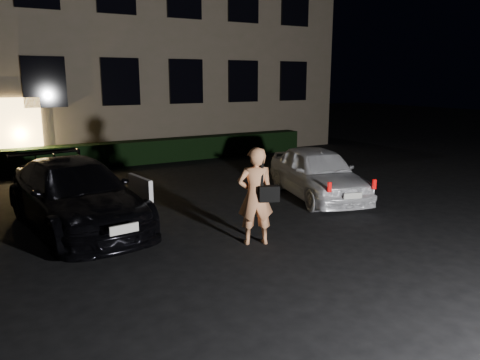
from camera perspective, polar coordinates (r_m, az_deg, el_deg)
ground at (r=8.61m, az=7.68°, el=-9.08°), size 80.00×80.00×0.00m
building at (r=22.05m, az=-17.89°, el=19.23°), size 20.00×8.11×12.00m
hedge at (r=17.73m, az=-13.52°, el=3.20°), size 15.00×0.70×0.85m
sedan at (r=10.51m, az=-19.38°, el=-1.70°), size 2.54×5.11×1.42m
hatch at (r=12.58m, az=9.44°, el=0.91°), size 2.58×4.25×1.35m
man at (r=8.86m, az=1.94°, el=-1.95°), size 0.80×0.69×1.88m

